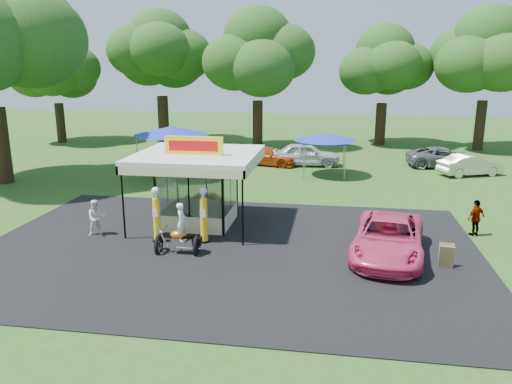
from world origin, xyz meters
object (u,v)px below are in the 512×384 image
(motorcycle, at_px, (180,234))
(bg_car_a, at_px, (185,156))
(pink_sedan, at_px, (388,238))
(bg_car_b, at_px, (268,156))
(bg_car_e, at_px, (470,165))
(gas_station_kiosk, at_px, (198,187))
(spectator_west, at_px, (96,218))
(spectator_east_b, at_px, (476,218))
(bg_car_c, at_px, (306,154))
(gas_pump_right, at_px, (204,216))
(tent_east, at_px, (325,137))
(bg_car_d, at_px, (444,157))
(a_frame_sign, at_px, (446,257))
(kiosk_car, at_px, (211,202))
(tent_west, at_px, (171,131))
(gas_pump_left, at_px, (157,216))

(motorcycle, relative_size, bg_car_a, 0.49)
(pink_sedan, bearing_deg, bg_car_a, 137.22)
(bg_car_b, height_order, bg_car_e, bg_car_e)
(gas_station_kiosk, height_order, spectator_west, gas_station_kiosk)
(spectator_east_b, bearing_deg, bg_car_c, -94.74)
(gas_pump_right, xyz_separation_m, tent_east, (4.54, 13.97, 1.42))
(gas_pump_right, height_order, bg_car_d, gas_pump_right)
(a_frame_sign, relative_size, kiosk_car, 0.33)
(pink_sedan, xyz_separation_m, tent_east, (-2.87, 14.37, 1.81))
(bg_car_a, height_order, tent_west, tent_west)
(gas_station_kiosk, xyz_separation_m, bg_car_a, (-4.81, 13.41, -1.06))
(bg_car_e, height_order, tent_west, tent_west)
(gas_station_kiosk, distance_m, kiosk_car, 2.56)
(a_frame_sign, xyz_separation_m, kiosk_car, (-10.28, 5.90, 0.01))
(gas_station_kiosk, relative_size, bg_car_e, 1.26)
(gas_pump_right, xyz_separation_m, bg_car_a, (-5.70, 15.83, -0.43))
(bg_car_d, bearing_deg, bg_car_a, 92.53)
(bg_car_a, bearing_deg, bg_car_d, -73.40)
(gas_pump_right, height_order, tent_west, tent_west)
(kiosk_car, relative_size, bg_car_c, 0.57)
(gas_station_kiosk, height_order, pink_sedan, gas_station_kiosk)
(gas_pump_right, bearing_deg, motorcycle, -113.11)
(spectator_east_b, bearing_deg, pink_sedan, 4.02)
(bg_car_e, bearing_deg, motorcycle, 116.20)
(gas_pump_left, relative_size, spectator_east_b, 1.49)
(bg_car_a, height_order, bg_car_e, bg_car_a)
(a_frame_sign, height_order, pink_sedan, pink_sedan)
(kiosk_car, bearing_deg, bg_car_e, -54.15)
(gas_station_kiosk, height_order, kiosk_car, gas_station_kiosk)
(gas_pump_left, bearing_deg, bg_car_a, 103.16)
(a_frame_sign, height_order, bg_car_a, bg_car_a)
(motorcycle, height_order, tent_west, tent_west)
(bg_car_e, bearing_deg, bg_car_a, 66.58)
(bg_car_e, xyz_separation_m, tent_east, (-9.68, -1.57, 1.87))
(a_frame_sign, distance_m, spectator_east_b, 4.54)
(bg_car_c, distance_m, tent_west, 10.20)
(bg_car_c, bearing_deg, kiosk_car, 156.36)
(gas_station_kiosk, xyz_separation_m, bg_car_b, (1.23, 14.54, -1.12))
(gas_station_kiosk, relative_size, a_frame_sign, 5.80)
(gas_pump_right, height_order, bg_car_a, gas_pump_right)
(bg_car_b, bearing_deg, gas_pump_left, -174.08)
(spectator_west, distance_m, bg_car_d, 25.37)
(gas_station_kiosk, bearing_deg, kiosk_car, 90.00)
(gas_station_kiosk, xyz_separation_m, kiosk_car, (-0.00, 2.21, -1.30))
(kiosk_car, relative_size, spectator_west, 1.76)
(gas_pump_right, bearing_deg, bg_car_e, 47.53)
(spectator_west, height_order, bg_car_b, spectator_west)
(gas_pump_right, distance_m, a_frame_sign, 9.50)
(gas_pump_right, distance_m, kiosk_car, 4.75)
(tent_east, bearing_deg, bg_car_d, 26.35)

